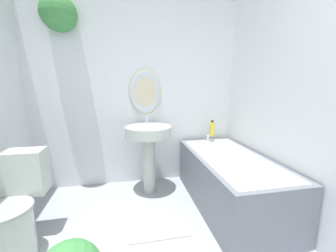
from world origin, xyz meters
The scene contains 7 objects.
wall_back centered at (-0.11, 2.46, 1.32)m, with size 2.74×0.39×2.40m.
wall_right centered at (1.34, 1.22, 1.20)m, with size 0.06×2.57×2.40m.
toilet centered at (-1.05, 1.40, 0.36)m, with size 0.41×0.56×0.78m.
pedestal_sink centered at (0.10, 2.13, 0.64)m, with size 0.55×0.55×0.93m.
bathtub centered at (0.93, 1.65, 0.29)m, with size 0.72×1.49×0.64m.
shampoo_bottle centered at (0.97, 2.28, 0.74)m, with size 0.07×0.07×0.21m.
bath_mat centered at (0.10, 1.43, 0.01)m, with size 0.53×0.36×0.02m.
Camera 1 is at (-0.14, -0.27, 1.31)m, focal length 22.00 mm.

